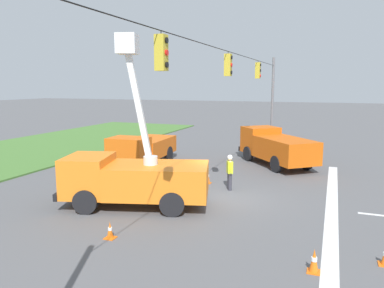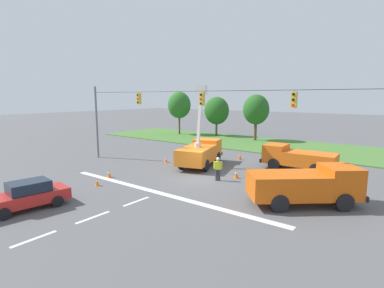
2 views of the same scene
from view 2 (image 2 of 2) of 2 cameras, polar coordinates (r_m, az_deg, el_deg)
name	(u,v)px [view 2 (image 2 of 2)]	position (r m, az deg, el deg)	size (l,w,h in m)	color
ground_plane	(201,178)	(23.24, 1.66, -6.47)	(200.00, 200.00, 0.00)	#565659
grass_verge	(285,147)	(38.96, 17.31, -0.46)	(56.00, 12.00, 0.10)	#477533
lane_markings	(143,199)	(18.86, -9.35, -10.31)	(17.60, 15.25, 0.01)	silver
signal_gantry	(201,121)	(22.44, 1.78, 4.49)	(26.20, 0.33, 7.20)	slate
tree_far_west	(179,105)	(48.84, -2.44, 7.40)	(3.72, 3.68, 6.97)	brown
tree_west	(217,111)	(47.18, 4.72, 6.34)	(3.97, 3.45, 6.16)	brown
tree_centre	(256,110)	(42.87, 12.10, 6.41)	(3.62, 3.54, 6.50)	brown
utility_truck_bucket_lift	(200,151)	(27.01, 1.63, -1.29)	(4.09, 6.63, 7.19)	orange
utility_truck_support_near	(306,184)	(18.52, 20.89, -7.21)	(6.31, 5.81, 2.28)	#D6560F
utility_truck_support_far	(297,157)	(26.94, 19.32, -2.41)	(6.08, 2.65, 2.06)	orange
sedan_red	(27,195)	(19.21, -28.88, -8.53)	(2.36, 4.50, 1.56)	red
road_worker	(218,167)	(22.37, 4.96, -4.47)	(0.59, 0.40, 1.77)	#383842
traffic_cone_foreground_left	(166,160)	(28.55, -4.93, -2.98)	(0.36, 0.36, 0.59)	orange
traffic_cone_mid_left	(109,173)	(24.19, -15.50, -5.36)	(0.36, 0.36, 0.68)	orange
traffic_cone_mid_right	(97,182)	(22.20, -17.60, -6.90)	(0.36, 0.36, 0.59)	orange
traffic_cone_near_bucket	(240,156)	(30.05, 9.12, -2.32)	(0.36, 0.36, 0.71)	orange
traffic_cone_lane_edge_a	(236,174)	(23.32, 8.43, -5.62)	(0.36, 0.36, 0.71)	orange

